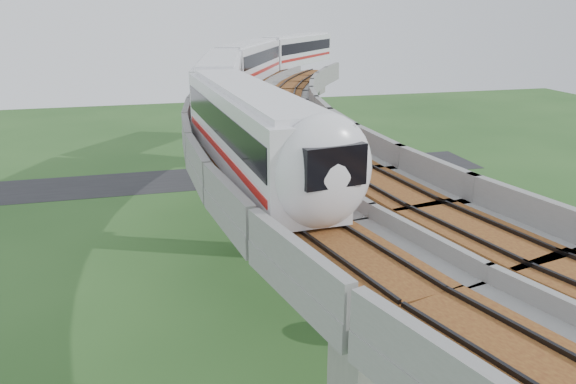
% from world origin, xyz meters
% --- Properties ---
extents(ground, '(160.00, 160.00, 0.00)m').
position_xyz_m(ground, '(0.00, 0.00, 0.00)').
color(ground, '#274D1F').
rests_on(ground, ground).
extents(dirt_lot, '(18.00, 26.00, 0.04)m').
position_xyz_m(dirt_lot, '(14.00, -2.00, 0.02)').
color(dirt_lot, gray).
rests_on(dirt_lot, ground).
extents(asphalt_road, '(60.00, 8.00, 0.03)m').
position_xyz_m(asphalt_road, '(0.00, 30.00, 0.01)').
color(asphalt_road, '#232326').
rests_on(asphalt_road, ground).
extents(viaduct, '(19.58, 73.98, 11.40)m').
position_xyz_m(viaduct, '(3.84, 0.00, 9.05)').
color(viaduct, '#99968E').
rests_on(viaduct, ground).
extents(metro_train, '(21.62, 58.57, 3.64)m').
position_xyz_m(metro_train, '(2.97, 17.48, 12.31)').
color(metro_train, silver).
rests_on(metro_train, ground).
extents(fence, '(3.87, 38.73, 1.50)m').
position_xyz_m(fence, '(9.75, 0.00, 0.75)').
color(fence, '#2D382D').
rests_on(fence, ground).
extents(tree_0, '(2.70, 2.70, 3.15)m').
position_xyz_m(tree_0, '(12.68, 23.69, 2.00)').
color(tree_0, '#382314').
rests_on(tree_0, ground).
extents(tree_1, '(2.85, 2.85, 3.07)m').
position_xyz_m(tree_1, '(9.16, 16.23, 1.85)').
color(tree_1, '#382314').
rests_on(tree_1, ground).
extents(tree_2, '(2.50, 2.50, 3.03)m').
position_xyz_m(tree_2, '(7.36, 10.87, 1.96)').
color(tree_2, '#382314').
rests_on(tree_2, ground).
extents(tree_3, '(1.92, 1.92, 3.15)m').
position_xyz_m(tree_3, '(6.84, 2.45, 2.32)').
color(tree_3, '#382314').
rests_on(tree_3, ground).
extents(tree_4, '(2.42, 2.42, 3.25)m').
position_xyz_m(tree_4, '(5.88, -2.78, 2.21)').
color(tree_4, '#382314').
rests_on(tree_4, ground).
extents(car_white, '(1.56, 3.39, 1.13)m').
position_xyz_m(car_white, '(10.73, -4.32, 0.60)').
color(car_white, silver).
rests_on(car_white, dirt_lot).
extents(car_dark, '(4.11, 1.69, 1.19)m').
position_xyz_m(car_dark, '(13.05, -0.09, 0.64)').
color(car_dark, black).
rests_on(car_dark, dirt_lot).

